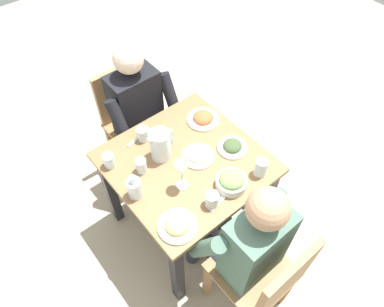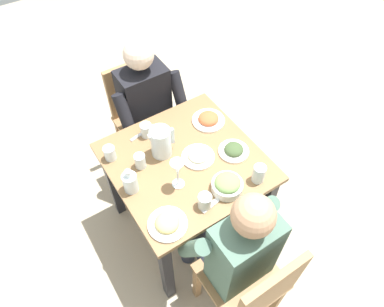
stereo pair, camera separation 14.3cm
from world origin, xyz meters
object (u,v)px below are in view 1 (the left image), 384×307
object	(u,v)px
diner_far	(145,119)
plate_dolmas	(232,146)
chair_near	(265,279)
salad_bowl	(231,181)
wine_glass	(182,170)
oil_carafe	(135,189)
plate_fries	(177,225)
diner_near	(240,239)
water_glass_far_right	(143,134)
water_pitcher	(160,145)
water_glass_by_pitcher	(212,200)
chair_far	(131,118)
water_glass_center	(141,166)
plate_beans	(198,156)
water_glass_far_left	(261,167)
dining_table	(186,175)
plate_rice_curry	(203,118)
water_glass_near_left	(109,161)

from	to	relation	value
diner_far	plate_dolmas	distance (m)	0.67
chair_near	salad_bowl	bearing A→B (deg)	72.41
wine_glass	oil_carafe	distance (m)	0.27
plate_dolmas	plate_fries	world-z (taller)	plate_fries
plate_fries	chair_near	bearing A→B (deg)	-60.50
diner_near	water_glass_far_right	xyz separation A→B (m)	(-0.04, 0.82, 0.14)
water_pitcher	diner_near	bearing A→B (deg)	-87.36
salad_bowl	water_glass_by_pitcher	size ratio (longest dim) A/B	1.96
chair_far	plate_dolmas	size ratio (longest dim) A/B	4.93
water_pitcher	water_glass_far_right	bearing A→B (deg)	92.95
plate_fries	wine_glass	distance (m)	0.28
diner_near	water_pitcher	xyz separation A→B (m)	(-0.03, 0.64, 0.20)
plate_dolmas	water_glass_by_pitcher	world-z (taller)	water_glass_by_pitcher
water_pitcher	water_glass_center	xyz separation A→B (m)	(-0.15, -0.02, -0.05)
diner_far	plate_fries	world-z (taller)	diner_far
chair_far	plate_beans	distance (m)	0.79
wine_glass	chair_far	bearing A→B (deg)	78.02
plate_fries	oil_carafe	distance (m)	0.30
water_glass_far_left	dining_table	bearing A→B (deg)	128.57
diner_far	water_glass_far_right	world-z (taller)	diner_far
salad_bowl	wine_glass	bearing A→B (deg)	140.22
wine_glass	chair_near	bearing A→B (deg)	-83.74
chair_far	water_glass_far_right	bearing A→B (deg)	-109.42
diner_near	plate_rice_curry	world-z (taller)	diner_near
water_glass_far_right	oil_carafe	world-z (taller)	oil_carafe
dining_table	water_pitcher	bearing A→B (deg)	124.26
chair_far	salad_bowl	bearing A→B (deg)	-88.53
plate_rice_curry	plate_beans	world-z (taller)	plate_rice_curry
diner_far	plate_dolmas	size ratio (longest dim) A/B	6.56
water_glass_center	water_glass_by_pitcher	xyz separation A→B (m)	(0.16, -0.41, -0.00)
plate_beans	water_glass_near_left	world-z (taller)	water_glass_near_left
diner_near	water_glass_center	distance (m)	0.67
plate_dolmas	water_glass_far_right	size ratio (longest dim) A/B	2.05
plate_rice_curry	diner_far	bearing A→B (deg)	124.94
plate_dolmas	plate_fries	size ratio (longest dim) A/B	0.89
water_glass_by_pitcher	water_glass_far_left	size ratio (longest dim) A/B	0.78
water_glass_far_right	water_glass_far_left	bearing A→B (deg)	-60.35
water_pitcher	oil_carafe	world-z (taller)	water_pitcher
chair_far	water_glass_far_left	distance (m)	1.12
chair_near	plate_fries	size ratio (longest dim) A/B	4.38
chair_far	wine_glass	world-z (taller)	wine_glass
water_glass_far_right	chair_far	bearing A→B (deg)	70.58
plate_dolmas	water_glass_far_left	xyz separation A→B (m)	(-0.01, -0.23, 0.04)
salad_bowl	plate_rice_curry	world-z (taller)	salad_bowl
chair_far	plate_dolmas	bearing A→B (deg)	-75.43
wine_glass	water_glass_by_pitcher	bearing A→B (deg)	-76.64
water_glass_near_left	oil_carafe	xyz separation A→B (m)	(0.00, -0.26, 0.01)
water_glass_by_pitcher	wine_glass	world-z (taller)	wine_glass
salad_bowl	oil_carafe	xyz separation A→B (m)	(-0.43, 0.28, 0.01)
plate_rice_curry	plate_dolmas	distance (m)	0.29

